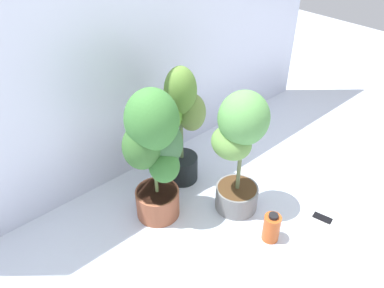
# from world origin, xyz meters

# --- Properties ---
(ground_plane) EXTENTS (8.00, 8.00, 0.00)m
(ground_plane) POSITION_xyz_m (0.00, 0.00, 0.00)
(ground_plane) COLOR silver
(ground_plane) RESTS_ON ground
(mylar_back_wall) EXTENTS (3.20, 0.01, 2.00)m
(mylar_back_wall) POSITION_xyz_m (0.00, 0.86, 1.00)
(mylar_back_wall) COLOR silver
(mylar_back_wall) RESTS_ON ground
(potted_plant_back_left) EXTENTS (0.41, 0.41, 0.87)m
(potted_plant_back_left) POSITION_xyz_m (-0.36, 0.37, 0.51)
(potted_plant_back_left) COLOR #995438
(potted_plant_back_left) RESTS_ON ground
(potted_plant_center) EXTENTS (0.33, 0.31, 0.82)m
(potted_plant_center) POSITION_xyz_m (0.04, 0.10, 0.49)
(potted_plant_center) COLOR slate
(potted_plant_center) RESTS_ON ground
(potted_plant_back_center) EXTENTS (0.39, 0.28, 0.84)m
(potted_plant_back_center) POSITION_xyz_m (-0.03, 0.53, 0.47)
(potted_plant_back_center) COLOR black
(potted_plant_back_center) RESTS_ON ground
(cell_phone) EXTENTS (0.10, 0.16, 0.01)m
(cell_phone) POSITION_xyz_m (0.37, -0.35, 0.00)
(cell_phone) COLOR white
(cell_phone) RESTS_ON ground
(nutrient_bottle) EXTENTS (0.10, 0.10, 0.20)m
(nutrient_bottle) POSITION_xyz_m (0.00, -0.22, 0.09)
(nutrient_bottle) COLOR #C35220
(nutrient_bottle) RESTS_ON ground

